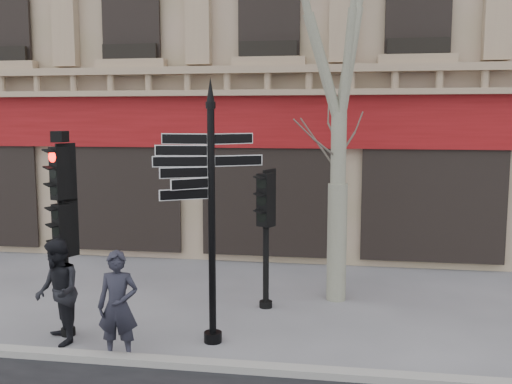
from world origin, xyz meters
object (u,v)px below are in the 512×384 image
fingerpost (211,168)px  traffic_signal_main (63,208)px  pedestrian_a (118,306)px  pedestrian_b (57,292)px  traffic_signal_secondary (266,214)px

fingerpost → traffic_signal_main: fingerpost is taller
pedestrian_a → pedestrian_b: pedestrian_b is taller
fingerpost → traffic_signal_secondary: fingerpost is taller
fingerpost → pedestrian_b: bearing=170.9°
pedestrian_a → traffic_signal_main: bearing=140.7°
pedestrian_b → traffic_signal_main: bearing=146.8°
traffic_signal_secondary → pedestrian_a: (-1.87, -2.78, -1.00)m
fingerpost → pedestrian_a: size_ratio=2.54×
pedestrian_a → pedestrian_b: bearing=152.7°
fingerpost → pedestrian_a: 2.57m
fingerpost → pedestrian_b: fingerpost is taller
fingerpost → pedestrian_b: 3.24m
traffic_signal_main → pedestrian_a: size_ratio=2.04×
traffic_signal_secondary → pedestrian_a: 3.50m
traffic_signal_secondary → pedestrian_a: size_ratio=1.55×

